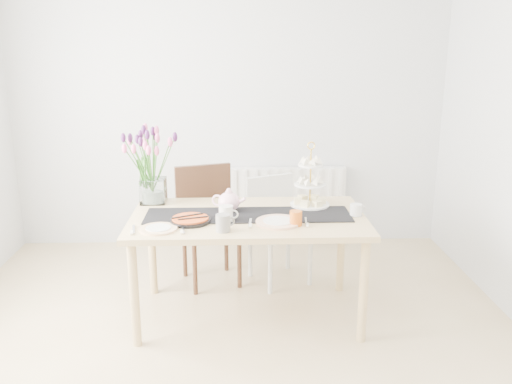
{
  "coord_description": "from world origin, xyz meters",
  "views": [
    {
      "loc": [
        0.06,
        -2.77,
        1.9
      ],
      "look_at": [
        0.19,
        0.7,
        0.93
      ],
      "focal_mm": 38.0,
      "sensor_mm": 36.0,
      "label": 1
    }
  ],
  "objects_px": {
    "teapot": "(229,202)",
    "plate_right": "(278,222)",
    "chair_brown": "(208,215)",
    "mug_grey": "(223,223)",
    "cake_stand": "(310,190)",
    "cream_jug": "(356,210)",
    "mug_orange": "(296,218)",
    "chair_white": "(275,221)",
    "mug_white": "(226,214)",
    "radiator": "(282,198)",
    "tart_tin": "(190,220)",
    "tulip_vase": "(151,154)",
    "dining_table": "(248,226)",
    "plate_left": "(158,229)"
  },
  "relations": [
    {
      "from": "dining_table",
      "to": "tart_tin",
      "type": "height_order",
      "value": "tart_tin"
    },
    {
      "from": "teapot",
      "to": "mug_white",
      "type": "height_order",
      "value": "teapot"
    },
    {
      "from": "teapot",
      "to": "plate_right",
      "type": "height_order",
      "value": "teapot"
    },
    {
      "from": "cake_stand",
      "to": "mug_white",
      "type": "distance_m",
      "value": 0.69
    },
    {
      "from": "mug_grey",
      "to": "mug_white",
      "type": "relative_size",
      "value": 0.99
    },
    {
      "from": "radiator",
      "to": "chair_brown",
      "type": "relative_size",
      "value": 1.28
    },
    {
      "from": "dining_table",
      "to": "mug_grey",
      "type": "relative_size",
      "value": 14.55
    },
    {
      "from": "mug_grey",
      "to": "cream_jug",
      "type": "bearing_deg",
      "value": -10.23
    },
    {
      "from": "chair_white",
      "to": "mug_white",
      "type": "height_order",
      "value": "mug_white"
    },
    {
      "from": "radiator",
      "to": "mug_white",
      "type": "distance_m",
      "value": 1.69
    },
    {
      "from": "cream_jug",
      "to": "plate_right",
      "type": "relative_size",
      "value": 0.28
    },
    {
      "from": "radiator",
      "to": "cake_stand",
      "type": "xyz_separation_m",
      "value": [
        0.09,
        -1.24,
        0.42
      ]
    },
    {
      "from": "dining_table",
      "to": "tulip_vase",
      "type": "height_order",
      "value": "tulip_vase"
    },
    {
      "from": "tulip_vase",
      "to": "tart_tin",
      "type": "xyz_separation_m",
      "value": [
        0.31,
        -0.47,
        -0.35
      ]
    },
    {
      "from": "plate_right",
      "to": "plate_left",
      "type": "bearing_deg",
      "value": -172.43
    },
    {
      "from": "plate_right",
      "to": "radiator",
      "type": "bearing_deg",
      "value": 84.14
    },
    {
      "from": "mug_grey",
      "to": "mug_orange",
      "type": "bearing_deg",
      "value": -15.61
    },
    {
      "from": "chair_white",
      "to": "cake_stand",
      "type": "distance_m",
      "value": 0.62
    },
    {
      "from": "tulip_vase",
      "to": "mug_orange",
      "type": "relative_size",
      "value": 6.86
    },
    {
      "from": "tart_tin",
      "to": "mug_grey",
      "type": "height_order",
      "value": "mug_grey"
    },
    {
      "from": "tulip_vase",
      "to": "mug_white",
      "type": "relative_size",
      "value": 5.91
    },
    {
      "from": "mug_orange",
      "to": "plate_right",
      "type": "xyz_separation_m",
      "value": [
        -0.11,
        0.05,
        -0.04
      ]
    },
    {
      "from": "chair_white",
      "to": "plate_right",
      "type": "distance_m",
      "value": 0.85
    },
    {
      "from": "mug_orange",
      "to": "tart_tin",
      "type": "bearing_deg",
      "value": 111.39
    },
    {
      "from": "tulip_vase",
      "to": "mug_grey",
      "type": "bearing_deg",
      "value": -51.05
    },
    {
      "from": "mug_orange",
      "to": "plate_right",
      "type": "distance_m",
      "value": 0.13
    },
    {
      "from": "chair_brown",
      "to": "mug_grey",
      "type": "bearing_deg",
      "value": -98.81
    },
    {
      "from": "mug_grey",
      "to": "tart_tin",
      "type": "bearing_deg",
      "value": 112.56
    },
    {
      "from": "cake_stand",
      "to": "tart_tin",
      "type": "xyz_separation_m",
      "value": [
        -0.83,
        -0.33,
        -0.1
      ]
    },
    {
      "from": "tulip_vase",
      "to": "mug_grey",
      "type": "distance_m",
      "value": 0.89
    },
    {
      "from": "chair_brown",
      "to": "tulip_vase",
      "type": "xyz_separation_m",
      "value": [
        -0.38,
        -0.31,
        0.57
      ]
    },
    {
      "from": "chair_white",
      "to": "mug_grey",
      "type": "xyz_separation_m",
      "value": [
        -0.4,
        -0.95,
        0.31
      ]
    },
    {
      "from": "cream_jug",
      "to": "mug_orange",
      "type": "relative_size",
      "value": 0.85
    },
    {
      "from": "radiator",
      "to": "teapot",
      "type": "xyz_separation_m",
      "value": [
        -0.49,
        -1.36,
        0.38
      ]
    },
    {
      "from": "cake_stand",
      "to": "cream_jug",
      "type": "bearing_deg",
      "value": -39.59
    },
    {
      "from": "teapot",
      "to": "mug_white",
      "type": "relative_size",
      "value": 2.17
    },
    {
      "from": "mug_grey",
      "to": "plate_left",
      "type": "distance_m",
      "value": 0.42
    },
    {
      "from": "plate_right",
      "to": "mug_white",
      "type": "bearing_deg",
      "value": 174.14
    },
    {
      "from": "teapot",
      "to": "cream_jug",
      "type": "height_order",
      "value": "teapot"
    },
    {
      "from": "dining_table",
      "to": "mug_orange",
      "type": "height_order",
      "value": "mug_orange"
    },
    {
      "from": "teapot",
      "to": "tart_tin",
      "type": "distance_m",
      "value": 0.34
    },
    {
      "from": "cream_jug",
      "to": "mug_grey",
      "type": "relative_size",
      "value": 0.75
    },
    {
      "from": "chair_white",
      "to": "teapot",
      "type": "bearing_deg",
      "value": -147.09
    },
    {
      "from": "chair_brown",
      "to": "tart_tin",
      "type": "relative_size",
      "value": 3.46
    },
    {
      "from": "dining_table",
      "to": "cream_jug",
      "type": "xyz_separation_m",
      "value": [
        0.74,
        -0.03,
        0.12
      ]
    },
    {
      "from": "tart_tin",
      "to": "plate_left",
      "type": "distance_m",
      "value": 0.24
    },
    {
      "from": "cake_stand",
      "to": "cream_jug",
      "type": "xyz_separation_m",
      "value": [
        0.29,
        -0.24,
        -0.08
      ]
    },
    {
      "from": "cream_jug",
      "to": "plate_right",
      "type": "height_order",
      "value": "cream_jug"
    },
    {
      "from": "mug_grey",
      "to": "cake_stand",
      "type": "bearing_deg",
      "value": 12.51
    },
    {
      "from": "dining_table",
      "to": "cream_jug",
      "type": "distance_m",
      "value": 0.75
    }
  ]
}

